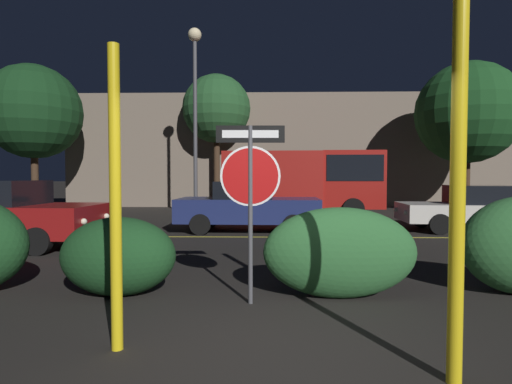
{
  "coord_description": "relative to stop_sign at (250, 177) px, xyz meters",
  "views": [
    {
      "loc": [
        -0.12,
        -3.61,
        1.67
      ],
      "look_at": [
        -0.32,
        4.7,
        1.35
      ],
      "focal_mm": 28.0,
      "sensor_mm": 36.0,
      "label": 1
    }
  ],
  "objects": [
    {
      "name": "ground_plane",
      "position": [
        0.32,
        -1.57,
        -1.66
      ],
      "size": [
        260.0,
        260.0,
        0.0
      ],
      "primitive_type": "plane",
      "color": "black"
    },
    {
      "name": "stop_sign",
      "position": [
        0.0,
        0.0,
        0.0
      ],
      "size": [
        0.89,
        0.06,
        2.33
      ],
      "rotation": [
        0.0,
        0.0,
        0.03
      ],
      "color": "#4C4C51",
      "rests_on": "ground_plane"
    },
    {
      "name": "tree_0",
      "position": [
        -10.72,
        13.44,
        3.03
      ],
      "size": [
        4.39,
        4.39,
        6.9
      ],
      "color": "#422D1E",
      "rests_on": "ground_plane"
    },
    {
      "name": "yellow_pole_right",
      "position": [
        1.72,
        -1.98,
        0.02
      ],
      "size": [
        0.12,
        0.12,
        3.37
      ],
      "primitive_type": "cylinder",
      "color": "yellow",
      "rests_on": "ground_plane"
    },
    {
      "name": "street_lamp",
      "position": [
        -2.68,
        11.15,
        3.74
      ],
      "size": [
        0.55,
        0.55,
        7.68
      ],
      "color": "#4C4C51",
      "rests_on": "ground_plane"
    },
    {
      "name": "tree_1",
      "position": [
        -2.35,
        15.63,
        3.49
      ],
      "size": [
        3.53,
        3.53,
        6.95
      ],
      "color": "#422D1E",
      "rests_on": "ground_plane"
    },
    {
      "name": "road_center_stripe",
      "position": [
        0.32,
        5.74,
        -1.66
      ],
      "size": [
        33.64,
        0.12,
        0.01
      ],
      "primitive_type": "cube",
      "color": "gold",
      "rests_on": "ground_plane"
    },
    {
      "name": "hedge_bush_2",
      "position": [
        1.22,
        0.27,
        -1.03
      ],
      "size": [
        2.1,
        0.73,
        1.25
      ],
      "primitive_type": "ellipsoid",
      "color": "#2D6633",
      "rests_on": "ground_plane"
    },
    {
      "name": "building_backdrop",
      "position": [
        2.23,
        18.58,
        1.43
      ],
      "size": [
        25.96,
        4.39,
        6.18
      ],
      "primitive_type": "cube",
      "color": "#7A6B5B",
      "rests_on": "ground_plane"
    },
    {
      "name": "passing_car_1",
      "position": [
        -5.97,
        4.02,
        -0.89
      ],
      "size": [
        4.47,
        2.09,
        1.58
      ],
      "rotation": [
        0.0,
        0.0,
        -1.6
      ],
      "color": "maroon",
      "rests_on": "ground_plane"
    },
    {
      "name": "tree_2",
      "position": [
        9.26,
        13.03,
        2.85
      ],
      "size": [
        4.52,
        4.52,
        6.78
      ],
      "color": "#422D1E",
      "rests_on": "ground_plane"
    },
    {
      "name": "yellow_pole_left",
      "position": [
        -1.23,
        -1.42,
        -0.2
      ],
      "size": [
        0.11,
        0.11,
        2.92
      ],
      "primitive_type": "cylinder",
      "color": "yellow",
      "rests_on": "ground_plane"
    },
    {
      "name": "passing_car_3",
      "position": [
        6.67,
        7.08,
        -0.97
      ],
      "size": [
        4.64,
        2.11,
        1.4
      ],
      "rotation": [
        0.0,
        0.0,
        1.51
      ],
      "color": "silver",
      "rests_on": "ground_plane"
    },
    {
      "name": "hedge_bush_1",
      "position": [
        -1.87,
        0.34,
        -1.11
      ],
      "size": [
        1.61,
        1.04,
        1.1
      ],
      "primitive_type": "ellipsoid",
      "color": "#19421E",
      "rests_on": "ground_plane"
    },
    {
      "name": "delivery_truck",
      "position": [
        1.91,
        11.35,
        -0.09
      ],
      "size": [
        6.42,
        2.73,
        2.69
      ],
      "rotation": [
        0.0,
        0.0,
        -1.6
      ],
      "color": "maroon",
      "rests_on": "ground_plane"
    },
    {
      "name": "passing_car_2",
      "position": [
        -0.34,
        6.97,
        -0.9
      ],
      "size": [
        4.4,
        2.04,
        1.52
      ],
      "rotation": [
        0.0,
        0.0,
        -1.6
      ],
      "color": "navy",
      "rests_on": "ground_plane"
    }
  ]
}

